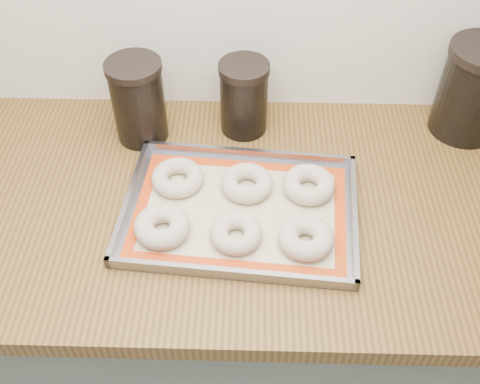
{
  "coord_description": "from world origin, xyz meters",
  "views": [
    {
      "loc": [
        -0.08,
        0.89,
        1.74
      ],
      "look_at": [
        -0.1,
        1.64,
        0.96
      ],
      "focal_mm": 42.0,
      "sensor_mm": 36.0,
      "label": 1
    }
  ],
  "objects_px": {
    "bagel_front_right": "(306,238)",
    "baking_tray": "(240,210)",
    "bagel_front_mid": "(236,233)",
    "bagel_front_left": "(162,226)",
    "bagel_back_right": "(309,185)",
    "bagel_back_left": "(178,178)",
    "canister_right": "(474,90)",
    "bagel_back_mid": "(247,183)",
    "canister_mid": "(244,97)",
    "canister_left": "(138,101)"
  },
  "relations": [
    {
      "from": "bagel_front_mid",
      "to": "bagel_back_right",
      "type": "distance_m",
      "value": 0.2
    },
    {
      "from": "bagel_back_right",
      "to": "canister_right",
      "type": "xyz_separation_m",
      "value": [
        0.37,
        0.22,
        0.08
      ]
    },
    {
      "from": "bagel_back_right",
      "to": "bagel_back_mid",
      "type": "bearing_deg",
      "value": 179.29
    },
    {
      "from": "bagel_front_left",
      "to": "bagel_back_right",
      "type": "relative_size",
      "value": 1.0
    },
    {
      "from": "baking_tray",
      "to": "bagel_back_right",
      "type": "bearing_deg",
      "value": 23.31
    },
    {
      "from": "bagel_front_left",
      "to": "bagel_back_right",
      "type": "xyz_separation_m",
      "value": [
        0.29,
        0.12,
        -0.0
      ]
    },
    {
      "from": "canister_right",
      "to": "canister_mid",
      "type": "bearing_deg",
      "value": -178.84
    },
    {
      "from": "bagel_back_left",
      "to": "canister_left",
      "type": "distance_m",
      "value": 0.2
    },
    {
      "from": "bagel_front_right",
      "to": "canister_left",
      "type": "height_order",
      "value": "canister_left"
    },
    {
      "from": "bagel_back_mid",
      "to": "bagel_back_right",
      "type": "bearing_deg",
      "value": -0.71
    },
    {
      "from": "bagel_back_mid",
      "to": "canister_mid",
      "type": "relative_size",
      "value": 0.63
    },
    {
      "from": "canister_left",
      "to": "canister_mid",
      "type": "xyz_separation_m",
      "value": [
        0.23,
        0.03,
        -0.01
      ]
    },
    {
      "from": "canister_right",
      "to": "baking_tray",
      "type": "bearing_deg",
      "value": -151.42
    },
    {
      "from": "bagel_front_left",
      "to": "bagel_front_right",
      "type": "bearing_deg",
      "value": -4.4
    },
    {
      "from": "bagel_front_left",
      "to": "bagel_back_mid",
      "type": "distance_m",
      "value": 0.2
    },
    {
      "from": "bagel_back_left",
      "to": "bagel_front_right",
      "type": "bearing_deg",
      "value": -31.06
    },
    {
      "from": "bagel_front_right",
      "to": "baking_tray",
      "type": "bearing_deg",
      "value": 147.09
    },
    {
      "from": "baking_tray",
      "to": "bagel_back_mid",
      "type": "relative_size",
      "value": 4.54
    },
    {
      "from": "bagel_front_mid",
      "to": "canister_left",
      "type": "relative_size",
      "value": 0.52
    },
    {
      "from": "bagel_front_mid",
      "to": "canister_mid",
      "type": "relative_size",
      "value": 0.58
    },
    {
      "from": "bagel_front_right",
      "to": "bagel_back_left",
      "type": "bearing_deg",
      "value": 148.94
    },
    {
      "from": "canister_mid",
      "to": "canister_left",
      "type": "bearing_deg",
      "value": -171.94
    },
    {
      "from": "bagel_front_left",
      "to": "bagel_back_mid",
      "type": "xyz_separation_m",
      "value": [
        0.16,
        0.12,
        -0.0
      ]
    },
    {
      "from": "baking_tray",
      "to": "bagel_front_right",
      "type": "distance_m",
      "value": 0.15
    },
    {
      "from": "bagel_front_right",
      "to": "canister_mid",
      "type": "xyz_separation_m",
      "value": [
        -0.12,
        0.35,
        0.06
      ]
    },
    {
      "from": "bagel_front_mid",
      "to": "bagel_back_mid",
      "type": "xyz_separation_m",
      "value": [
        0.02,
        0.13,
        0.0
      ]
    },
    {
      "from": "canister_left",
      "to": "canister_right",
      "type": "relative_size",
      "value": 0.9
    },
    {
      "from": "baking_tray",
      "to": "bagel_back_left",
      "type": "xyz_separation_m",
      "value": [
        -0.13,
        0.07,
        0.01
      ]
    },
    {
      "from": "bagel_front_left",
      "to": "baking_tray",
      "type": "bearing_deg",
      "value": 22.26
    },
    {
      "from": "bagel_back_left",
      "to": "canister_mid",
      "type": "distance_m",
      "value": 0.24
    },
    {
      "from": "bagel_back_left",
      "to": "bagel_front_left",
      "type": "bearing_deg",
      "value": -96.56
    },
    {
      "from": "baking_tray",
      "to": "bagel_front_mid",
      "type": "xyz_separation_m",
      "value": [
        -0.01,
        -0.07,
        0.02
      ]
    },
    {
      "from": "canister_right",
      "to": "bagel_front_right",
      "type": "bearing_deg",
      "value": -136.88
    },
    {
      "from": "bagel_back_right",
      "to": "canister_right",
      "type": "relative_size",
      "value": 0.5
    },
    {
      "from": "bagel_back_left",
      "to": "bagel_front_mid",
      "type": "bearing_deg",
      "value": -49.06
    },
    {
      "from": "baking_tray",
      "to": "bagel_back_mid",
      "type": "bearing_deg",
      "value": 78.52
    },
    {
      "from": "bagel_front_right",
      "to": "canister_left",
      "type": "distance_m",
      "value": 0.48
    },
    {
      "from": "bagel_front_left",
      "to": "canister_left",
      "type": "xyz_separation_m",
      "value": [
        -0.08,
        0.29,
        0.07
      ]
    },
    {
      "from": "bagel_back_left",
      "to": "canister_right",
      "type": "relative_size",
      "value": 0.5
    },
    {
      "from": "bagel_front_mid",
      "to": "canister_mid",
      "type": "height_order",
      "value": "canister_mid"
    },
    {
      "from": "canister_right",
      "to": "bagel_front_mid",
      "type": "bearing_deg",
      "value": -145.82
    },
    {
      "from": "bagel_back_mid",
      "to": "canister_right",
      "type": "height_order",
      "value": "canister_right"
    },
    {
      "from": "bagel_front_left",
      "to": "bagel_back_left",
      "type": "bearing_deg",
      "value": 83.44
    },
    {
      "from": "canister_mid",
      "to": "canister_right",
      "type": "xyz_separation_m",
      "value": [
        0.51,
        0.01,
        0.02
      ]
    },
    {
      "from": "bagel_back_left",
      "to": "bagel_back_mid",
      "type": "relative_size",
      "value": 1.01
    },
    {
      "from": "baking_tray",
      "to": "bagel_back_left",
      "type": "relative_size",
      "value": 4.51
    },
    {
      "from": "bagel_front_left",
      "to": "bagel_front_mid",
      "type": "height_order",
      "value": "bagel_front_left"
    },
    {
      "from": "bagel_front_mid",
      "to": "bagel_back_right",
      "type": "height_order",
      "value": "bagel_back_right"
    },
    {
      "from": "bagel_front_right",
      "to": "bagel_back_left",
      "type": "xyz_separation_m",
      "value": [
        -0.26,
        0.15,
        -0.0
      ]
    },
    {
      "from": "bagel_back_left",
      "to": "bagel_back_right",
      "type": "bearing_deg",
      "value": -2.9
    }
  ]
}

